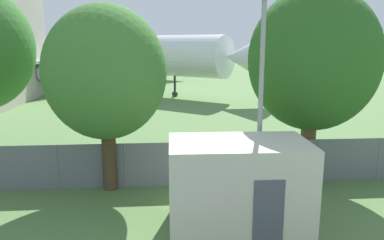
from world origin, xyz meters
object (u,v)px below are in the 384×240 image
airplane (96,54)px  tree_behind_benches (313,60)px  tree_left_of_cabin (105,73)px

airplane → tree_behind_benches: airplane is taller
airplane → tree_left_of_cabin: airplane is taller
tree_left_of_cabin → tree_behind_benches: (7.91, 0.51, 0.41)m
airplane → tree_left_of_cabin: bearing=-42.3°
airplane → tree_left_of_cabin: 32.41m
tree_behind_benches → airplane: bearing=113.3°
airplane → tree_behind_benches: (13.53, -31.41, 0.69)m
tree_left_of_cabin → airplane: bearing=100.0°
airplane → tree_left_of_cabin: (5.62, -31.92, 0.27)m
airplane → tree_behind_benches: 34.21m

